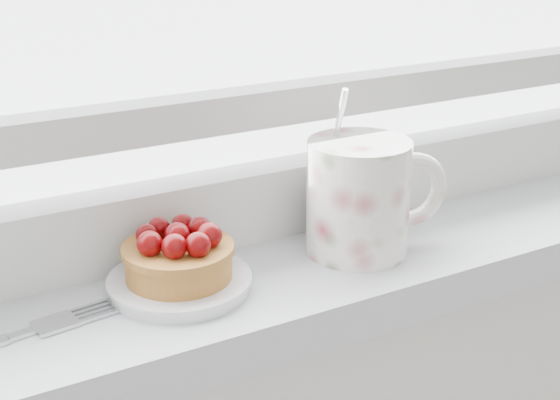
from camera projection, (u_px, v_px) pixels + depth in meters
saucer at (180, 283)px, 0.67m from camera, size 0.12×0.12×0.01m
raspberry_tart at (179, 254)px, 0.66m from camera, size 0.10×0.10×0.05m
floral_mug at (362, 194)px, 0.72m from camera, size 0.15×0.12×0.16m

